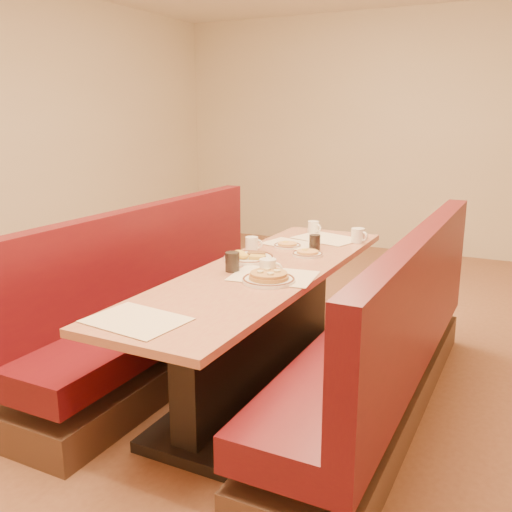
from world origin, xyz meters
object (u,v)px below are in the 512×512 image
at_px(coffee_mug_a, 269,268).
at_px(coffee_mug_d, 314,227).
at_px(coffee_mug_c, 358,235).
at_px(diner_table, 264,329).
at_px(soda_tumbler_mid, 315,242).
at_px(pancake_plate, 269,278).
at_px(soda_tumbler_near, 232,262).
at_px(coffee_mug_b, 252,243).
at_px(booth_right, 384,353).
at_px(booth_left, 164,312).
at_px(eggs_plate, 248,257).

xyz_separation_m(coffee_mug_a, coffee_mug_d, (-0.21, 1.24, -0.01)).
distance_m(coffee_mug_c, coffee_mug_d, 0.43).
relative_size(diner_table, soda_tumbler_mid, 24.39).
relative_size(pancake_plate, coffee_mug_d, 2.48).
height_order(pancake_plate, soda_tumbler_mid, soda_tumbler_mid).
distance_m(pancake_plate, soda_tumbler_near, 0.30).
bearing_deg(coffee_mug_d, coffee_mug_a, -60.78).
distance_m(coffee_mug_b, soda_tumbler_mid, 0.42).
xyz_separation_m(booth_right, coffee_mug_b, (-1.00, 0.38, 0.44)).
bearing_deg(coffee_mug_b, soda_tumbler_mid, 20.51).
xyz_separation_m(booth_right, soda_tumbler_near, (-0.87, -0.13, 0.45)).
distance_m(booth_right, coffee_mug_a, 0.79).
xyz_separation_m(diner_table, booth_right, (0.73, 0.00, -0.01)).
relative_size(booth_left, coffee_mug_a, 18.75).
bearing_deg(diner_table, coffee_mug_c, 73.07).
height_order(coffee_mug_c, coffee_mug_d, coffee_mug_c).
height_order(booth_left, booth_right, same).
distance_m(booth_left, coffee_mug_b, 0.74).
height_order(coffee_mug_c, soda_tumbler_near, soda_tumbler_near).
distance_m(eggs_plate, coffee_mug_b, 0.26).
height_order(coffee_mug_c, soda_tumbler_mid, soda_tumbler_mid).
height_order(coffee_mug_a, soda_tumbler_mid, soda_tumbler_mid).
bearing_deg(eggs_plate, coffee_mug_d, 86.36).
height_order(eggs_plate, coffee_mug_d, coffee_mug_d).
xyz_separation_m(soda_tumbler_near, soda_tumbler_mid, (0.23, 0.71, -0.01)).
distance_m(pancake_plate, soda_tumbler_mid, 0.81).
relative_size(diner_table, booth_right, 1.00).
bearing_deg(booth_right, soda_tumbler_near, -171.43).
height_order(booth_left, pancake_plate, booth_left).
height_order(coffee_mug_a, coffee_mug_b, coffee_mug_a).
bearing_deg(coffee_mug_d, booth_left, -99.80).
height_order(coffee_mug_a, coffee_mug_d, coffee_mug_a).
distance_m(coffee_mug_a, coffee_mug_c, 1.09).
bearing_deg(booth_left, booth_right, 0.00).
bearing_deg(coffee_mug_a, coffee_mug_c, 72.47).
bearing_deg(soda_tumbler_mid, soda_tumbler_near, -107.71).
bearing_deg(diner_table, coffee_mug_d, 96.11).
distance_m(booth_left, coffee_mug_c, 1.45).
height_order(booth_right, pancake_plate, booth_right).
bearing_deg(coffee_mug_c, soda_tumbler_near, -89.56).
xyz_separation_m(coffee_mug_d, soda_tumbler_mid, (0.21, -0.52, 0.00)).
relative_size(eggs_plate, soda_tumbler_near, 2.72).
bearing_deg(pancake_plate, coffee_mug_a, 116.05).
bearing_deg(coffee_mug_b, eggs_plate, -76.92).
bearing_deg(coffee_mug_a, soda_tumbler_mid, 82.82).
distance_m(coffee_mug_a, coffee_mug_b, 0.63).
distance_m(eggs_plate, soda_tumbler_near, 0.28).
bearing_deg(pancake_plate, diner_table, 121.61).
distance_m(booth_right, eggs_plate, 1.01).
bearing_deg(eggs_plate, diner_table, -39.08).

